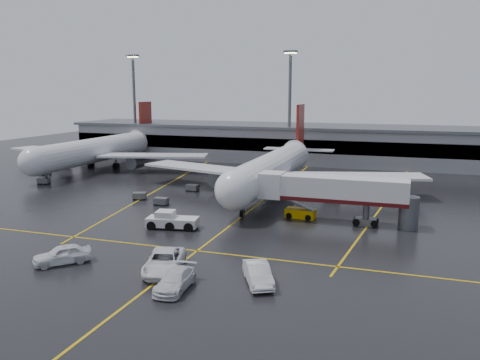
% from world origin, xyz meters
% --- Properties ---
extents(ground, '(220.00, 220.00, 0.00)m').
position_xyz_m(ground, '(0.00, 0.00, 0.00)').
color(ground, black).
rests_on(ground, ground).
extents(apron_line_centre, '(0.25, 90.00, 0.02)m').
position_xyz_m(apron_line_centre, '(0.00, 0.00, 0.01)').
color(apron_line_centre, gold).
rests_on(apron_line_centre, ground).
extents(apron_line_stop, '(60.00, 0.25, 0.02)m').
position_xyz_m(apron_line_stop, '(0.00, -22.00, 0.01)').
color(apron_line_stop, gold).
rests_on(apron_line_stop, ground).
extents(apron_line_left, '(9.99, 69.35, 0.02)m').
position_xyz_m(apron_line_left, '(-20.00, 10.00, 0.01)').
color(apron_line_left, gold).
rests_on(apron_line_left, ground).
extents(apron_line_right, '(7.57, 69.64, 0.02)m').
position_xyz_m(apron_line_right, '(18.00, 10.00, 0.01)').
color(apron_line_right, gold).
rests_on(apron_line_right, ground).
extents(terminal, '(122.00, 19.00, 8.60)m').
position_xyz_m(terminal, '(0.00, 47.93, 4.32)').
color(terminal, gray).
rests_on(terminal, ground).
extents(light_mast_left, '(3.00, 1.20, 25.45)m').
position_xyz_m(light_mast_left, '(-45.00, 42.00, 14.47)').
color(light_mast_left, '#595B60').
rests_on(light_mast_left, ground).
extents(light_mast_mid, '(3.00, 1.20, 25.45)m').
position_xyz_m(light_mast_mid, '(-5.00, 42.00, 14.47)').
color(light_mast_mid, '#595B60').
rests_on(light_mast_mid, ground).
extents(main_airliner, '(48.80, 45.60, 14.10)m').
position_xyz_m(main_airliner, '(0.00, 9.70, 4.21)').
color(main_airliner, silver).
rests_on(main_airliner, ground).
extents(second_airliner, '(48.80, 45.60, 14.10)m').
position_xyz_m(second_airliner, '(-42.00, 21.70, 4.21)').
color(second_airliner, silver).
rests_on(second_airliner, ground).
extents(jet_bridge, '(19.90, 3.40, 6.05)m').
position_xyz_m(jet_bridge, '(11.87, -6.00, 3.93)').
color(jet_bridge, silver).
rests_on(jet_bridge, ground).
extents(pushback_tractor, '(6.56, 3.62, 2.22)m').
position_xyz_m(pushback_tractor, '(-6.51, -15.02, 0.89)').
color(pushback_tractor, silver).
rests_on(pushback_tractor, ground).
extents(belt_loader, '(4.12, 2.25, 2.50)m').
position_xyz_m(belt_loader, '(7.52, -5.09, 0.62)').
color(belt_loader, '#D99E00').
rests_on(belt_loader, ground).
extents(service_van_a, '(5.08, 7.64, 1.95)m').
position_xyz_m(service_van_a, '(-0.47, -28.43, 0.97)').
color(service_van_a, white).
rests_on(service_van_a, ground).
extents(service_van_b, '(2.65, 5.77, 1.63)m').
position_xyz_m(service_van_b, '(2.30, -31.79, 0.82)').
color(service_van_b, silver).
rests_on(service_van_b, ground).
extents(service_van_c, '(4.24, 5.79, 1.82)m').
position_xyz_m(service_van_c, '(8.57, -28.37, 0.91)').
color(service_van_c, silver).
rests_on(service_van_c, ground).
extents(service_van_d, '(5.35, 5.48, 1.86)m').
position_xyz_m(service_van_d, '(-10.87, -29.69, 0.93)').
color(service_van_d, white).
rests_on(service_van_d, ground).
extents(baggage_cart_a, '(2.08, 1.42, 1.12)m').
position_xyz_m(baggage_cart_a, '(-13.44, -4.48, 0.63)').
color(baggage_cart_a, '#595B60').
rests_on(baggage_cart_a, ground).
extents(baggage_cart_b, '(2.33, 1.94, 1.12)m').
position_xyz_m(baggage_cart_b, '(-18.36, -2.19, 0.63)').
color(baggage_cart_b, '#595B60').
rests_on(baggage_cart_b, ground).
extents(baggage_cart_c, '(2.05, 1.38, 1.12)m').
position_xyz_m(baggage_cart_c, '(-13.24, 6.25, 0.63)').
color(baggage_cart_c, '#595B60').
rests_on(baggage_cart_c, ground).
extents(baggage_cart_d, '(2.06, 1.40, 1.12)m').
position_xyz_m(baggage_cart_d, '(-47.54, 11.18, 0.63)').
color(baggage_cart_d, '#595B60').
rests_on(baggage_cart_d, ground).
extents(baggage_cart_e, '(2.26, 1.76, 1.12)m').
position_xyz_m(baggage_cart_e, '(-41.38, 3.54, 0.63)').
color(baggage_cart_e, '#595B60').
rests_on(baggage_cart_e, ground).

